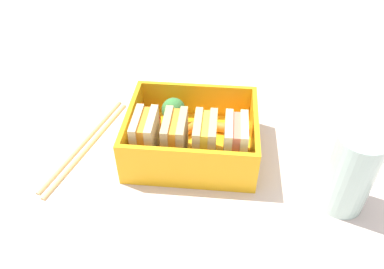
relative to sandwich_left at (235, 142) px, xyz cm
name	(u,v)px	position (x,y,z in cm)	size (l,w,h in cm)	color
ground_plane	(192,155)	(5.47, -2.69, -5.19)	(120.00, 120.00, 2.00)	beige
bento_tray	(192,146)	(5.47, -2.69, -3.59)	(16.40, 13.75, 1.20)	#EFA617
bento_rim	(192,129)	(5.47, -2.69, -0.57)	(16.40, 13.75, 4.85)	#EFA617
sandwich_left	(235,142)	(0.00, 0.00, 0.00)	(2.68, 5.38, 5.99)	beige
sandwich_center_left	(205,140)	(3.65, 0.00, 0.00)	(2.68, 5.38, 5.99)	tan
sandwich_center	(175,139)	(7.30, 0.00, 0.00)	(2.68, 5.38, 5.99)	tan
sandwich_center_right	(145,137)	(10.95, 0.00, 0.00)	(2.68, 5.38, 5.99)	beige
strawberry_far_left	(237,123)	(-0.32, -5.78, -1.64)	(2.46, 2.46, 3.06)	red
carrot_stick_far_left	(215,126)	(2.55, -5.60, -2.30)	(1.38, 1.38, 3.85)	orange
carrot_stick_left	(193,126)	(5.54, -5.31, -2.26)	(1.47, 1.47, 3.74)	orange
broccoli_floret	(174,110)	(8.30, -6.11, -0.32)	(3.24, 3.24, 4.39)	#82C872
strawberry_left	(152,119)	(11.26, -5.45, -1.62)	(2.49, 2.49, 3.09)	red
chopstick_pair	(86,144)	(19.86, -2.10, -3.84)	(6.77, 19.47, 0.70)	tan
drinking_glass	(350,172)	(-12.31, 4.54, 0.79)	(5.16, 5.16, 9.96)	silver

